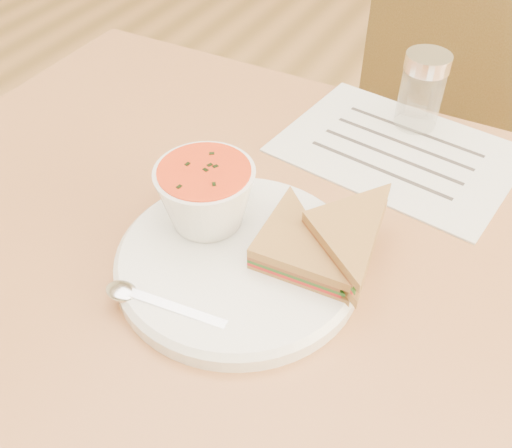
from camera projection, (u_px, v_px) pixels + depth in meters
The scene contains 9 objects.
dining_table at pixel (268, 414), 0.89m from camera, with size 1.00×0.70×0.75m, color #9B6130, non-canonical shape.
chair_far at pixel (370, 189), 1.21m from camera, with size 0.37×0.37×0.84m, color brown, non-canonical shape.
plate at pixel (239, 261), 0.60m from camera, with size 0.26×0.26×0.02m, color white, non-canonical shape.
soup_bowl at pixel (206, 198), 0.60m from camera, with size 0.11×0.11×0.07m, color white, non-canonical shape.
sandwich_half_a at pixel (247, 261), 0.57m from camera, with size 0.11×0.11×0.03m, color #B3893F, non-canonical shape.
sandwich_half_b at pixel (301, 224), 0.59m from camera, with size 0.11×0.11×0.03m, color #B3893F, non-canonical shape.
spoon at pixel (167, 306), 0.54m from camera, with size 0.17×0.03×0.01m, color silver, non-canonical shape.
paper_menu at pixel (397, 150), 0.75m from camera, with size 0.29×0.22×0.00m, color white, non-canonical shape.
condiment_shaker at pixel (421, 92), 0.76m from camera, with size 0.06×0.06×0.11m, color silver, non-canonical shape.
Camera 1 is at (0.19, -0.40, 1.20)m, focal length 40.00 mm.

